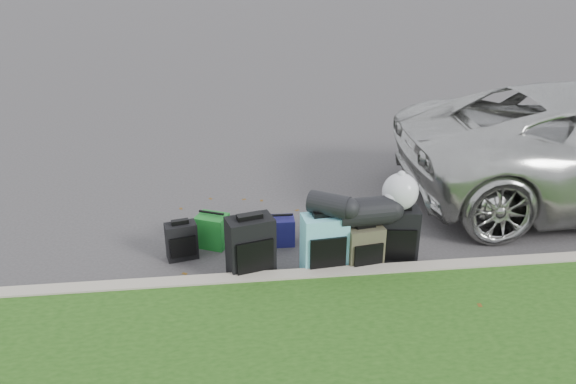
{
  "coord_description": "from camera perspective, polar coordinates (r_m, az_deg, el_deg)",
  "views": [
    {
      "loc": [
        -0.82,
        -5.97,
        3.25
      ],
      "look_at": [
        -0.1,
        0.2,
        0.55
      ],
      "focal_mm": 35.0,
      "sensor_mm": 36.0,
      "label": 1
    }
  ],
  "objects": [
    {
      "name": "tote_navy",
      "position": [
        6.69,
        -0.71,
        -3.96
      ],
      "size": [
        0.32,
        0.25,
        0.33
      ],
      "primitive_type": "cube",
      "rotation": [
        0.0,
        0.0,
        -0.02
      ],
      "color": "navy",
      "rests_on": "ground"
    },
    {
      "name": "ground",
      "position": [
        6.84,
        1.03,
        -4.85
      ],
      "size": [
        120.0,
        120.0,
        0.0
      ],
      "primitive_type": "plane",
      "color": "#383535",
      "rests_on": "ground"
    },
    {
      "name": "duffel_left",
      "position": [
        6.0,
        7.81,
        -1.99
      ],
      "size": [
        0.6,
        0.36,
        0.31
      ],
      "primitive_type": "cylinder",
      "rotation": [
        0.0,
        1.57,
        0.09
      ],
      "color": "black",
      "rests_on": "suitcase_olive"
    },
    {
      "name": "duffel_right",
      "position": [
        5.87,
        4.22,
        -1.27
      ],
      "size": [
        0.49,
        0.44,
        0.24
      ],
      "primitive_type": "cylinder",
      "rotation": [
        0.0,
        1.57,
        -0.57
      ],
      "color": "black",
      "rests_on": "suitcase_teal"
    },
    {
      "name": "suitcase_teal",
      "position": [
        6.05,
        3.7,
        -5.34
      ],
      "size": [
        0.5,
        0.33,
        0.68
      ],
      "primitive_type": "cube",
      "rotation": [
        0.0,
        0.0,
        0.1
      ],
      "color": "#529EB4",
      "rests_on": "ground"
    },
    {
      "name": "curb",
      "position": [
        5.95,
        2.32,
        -8.76
      ],
      "size": [
        120.0,
        0.18,
        0.15
      ],
      "primitive_type": "cube",
      "color": "#9E937F",
      "rests_on": "ground"
    },
    {
      "name": "tote_green",
      "position": [
        6.69,
        -7.68,
        -3.91
      ],
      "size": [
        0.43,
        0.39,
        0.39
      ],
      "primitive_type": "cube",
      "rotation": [
        0.0,
        0.0,
        -0.42
      ],
      "color": "#186E22",
      "rests_on": "ground"
    },
    {
      "name": "trash_bag",
      "position": [
        6.14,
        11.33,
        0.03
      ],
      "size": [
        0.39,
        0.39,
        0.39
      ],
      "primitive_type": "sphere",
      "color": "silver",
      "rests_on": "suitcase_large_black_right"
    },
    {
      "name": "suitcase_olive",
      "position": [
        6.15,
        7.71,
        -5.76
      ],
      "size": [
        0.42,
        0.3,
        0.54
      ],
      "primitive_type": "cube",
      "rotation": [
        0.0,
        0.0,
        0.15
      ],
      "color": "#363423",
      "rests_on": "ground"
    },
    {
      "name": "suitcase_small_black",
      "position": [
        6.47,
        -10.76,
        -4.91
      ],
      "size": [
        0.38,
        0.26,
        0.43
      ],
      "primitive_type": "cube",
      "rotation": [
        0.0,
        0.0,
        0.23
      ],
      "color": "black",
      "rests_on": "ground"
    },
    {
      "name": "suitcase_large_black_left",
      "position": [
        5.96,
        -3.83,
        -5.7
      ],
      "size": [
        0.54,
        0.4,
        0.69
      ],
      "primitive_type": "cube",
      "rotation": [
        0.0,
        0.0,
        0.26
      ],
      "color": "black",
      "rests_on": "ground"
    },
    {
      "name": "suitcase_large_black_right",
      "position": [
        6.35,
        11.07,
        -4.4
      ],
      "size": [
        0.47,
        0.32,
        0.66
      ],
      "primitive_type": "cube",
      "rotation": [
        0.0,
        0.0,
        -0.14
      ],
      "color": "black",
      "rests_on": "ground"
    }
  ]
}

